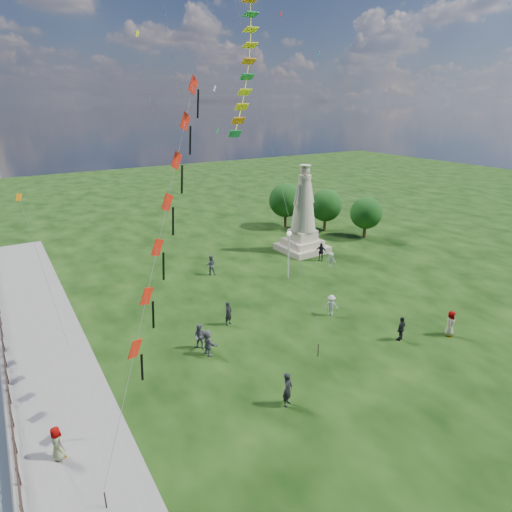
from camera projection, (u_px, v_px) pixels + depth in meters
waterfront at (32, 389)px, 24.01m from camera, size 200.00×200.00×1.51m
statue at (303, 220)px, 44.92m from camera, size 4.61×4.61×9.16m
lamppost at (289, 245)px, 37.87m from camera, size 0.41×0.41×4.46m
tree_row at (319, 205)px, 52.14m from camera, size 9.18×12.72×5.60m
person_0 at (288, 389)px, 22.36m from camera, size 0.85×0.78×1.95m
person_1 at (200, 337)px, 27.54m from camera, size 0.99×0.98×1.77m
person_2 at (331, 305)px, 31.96m from camera, size 1.16×1.09×1.63m
person_3 at (401, 329)px, 28.57m from camera, size 1.11×0.76×1.73m
person_4 at (450, 323)px, 29.13m from camera, size 1.04×0.89×1.82m
person_5 at (208, 343)px, 26.92m from camera, size 0.81×1.64×1.72m
person_6 at (228, 314)px, 30.54m from camera, size 0.76×0.64×1.78m
person_7 at (211, 265)px, 39.48m from camera, size 1.07×0.89×1.90m
person_8 at (331, 259)px, 41.48m from camera, size 0.94×1.03×1.44m
person_9 at (321, 252)px, 42.91m from camera, size 1.16×1.19×1.88m
person_10 at (57, 445)px, 18.94m from camera, size 0.79×0.94×1.66m
red_kite_train at (167, 210)px, 20.53m from camera, size 9.01×9.35×16.50m
small_kites at (217, 107)px, 40.33m from camera, size 30.31×16.13×25.85m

